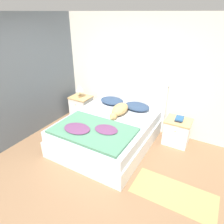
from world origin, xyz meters
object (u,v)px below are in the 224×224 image
nightstand_right (177,132)px  bed (107,132)px  book_stack (179,119)px  dog (119,110)px  pillow_left (112,101)px  table_lamp (80,88)px  nightstand_left (81,106)px  pillow_right (137,107)px

nightstand_right → bed: bearing=-149.2°
bed → book_stack: bearing=31.1°
dog → pillow_left: bearing=135.9°
pillow_left → dog: dog is taller
table_lamp → dog: bearing=-15.6°
pillow_left → book_stack: pillow_left is taller
nightstand_left → table_lamp: size_ratio=1.71×
bed → pillow_right: size_ratio=3.51×
pillow_left → pillow_right: 0.65m
nightstand_right → pillow_left: (-1.58, 0.01, 0.36)m
pillow_left → nightstand_right: bearing=-0.4°
pillow_left → bed: bearing=-67.1°
nightstand_right → pillow_right: size_ratio=0.96×
pillow_left → pillow_right: (0.65, 0.00, 0.00)m
nightstand_left → dog: (1.35, -0.39, 0.39)m
bed → pillow_left: bearing=112.9°
bed → pillow_left: (-0.32, 0.76, 0.36)m
bed → nightstand_left: 1.47m
bed → dog: (0.09, 0.36, 0.39)m
nightstand_right → dog: 1.29m
nightstand_left → book_stack: bearing=0.3°
nightstand_right → table_lamp: 2.58m
pillow_left → book_stack: (1.59, 0.00, -0.06)m
pillow_left → table_lamp: size_ratio=1.78×
nightstand_left → nightstand_right: (2.52, 0.00, 0.00)m
bed → book_stack: 1.51m
bed → dog: 0.54m
pillow_right → book_stack: size_ratio=2.38×
pillow_right → dog: bearing=-119.7°
book_stack → table_lamp: table_lamp is taller
pillow_left → dog: (0.42, -0.40, 0.03)m
pillow_left → pillow_right: size_ratio=1.00×
bed → nightstand_right: size_ratio=3.66×
pillow_left → nightstand_left: bearing=-179.3°
pillow_left → book_stack: 1.59m
nightstand_right → book_stack: 0.30m
pillow_right → dog: dog is taller
book_stack → nightstand_left: bearing=-179.7°
nightstand_left → book_stack: size_ratio=2.28×
book_stack → pillow_left: bearing=-180.0°
pillow_right → table_lamp: size_ratio=1.78×
pillow_left → book_stack: size_ratio=2.38×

